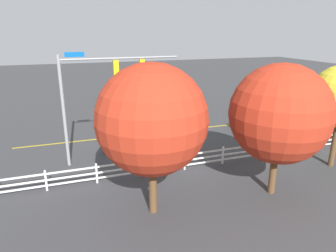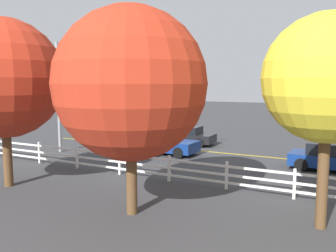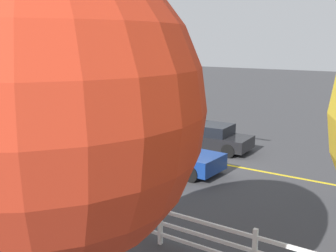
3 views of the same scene
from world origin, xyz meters
name	(u,v)px [view 3 (image 3 of 3)]	position (x,y,z in m)	size (l,w,h in m)	color
ground_plane	(197,159)	(0.00, 0.00, 0.00)	(120.00, 120.00, 0.00)	#38383A
lane_center_stripe	(284,175)	(-4.00, 0.00, 0.00)	(28.00, 0.16, 0.01)	gold
signal_assembly	(55,51)	(4.14, 4.24, 4.86)	(7.23, 0.38, 6.90)	gray
car_1	(209,137)	(0.33, -1.81, 0.62)	(4.22, 1.99, 1.29)	black
car_2	(173,154)	(0.11, 1.82, 0.66)	(4.12, 1.96, 1.39)	navy
pedestrian	(87,142)	(3.75, 3.12, 0.93)	(0.47, 0.39, 1.69)	#191E3F
white_rail_fence	(160,223)	(-3.00, 7.21, 0.60)	(26.10, 0.10, 1.15)	white
tree_1	(45,110)	(-3.67, 11.19, 4.23)	(4.88, 4.88, 6.68)	brown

